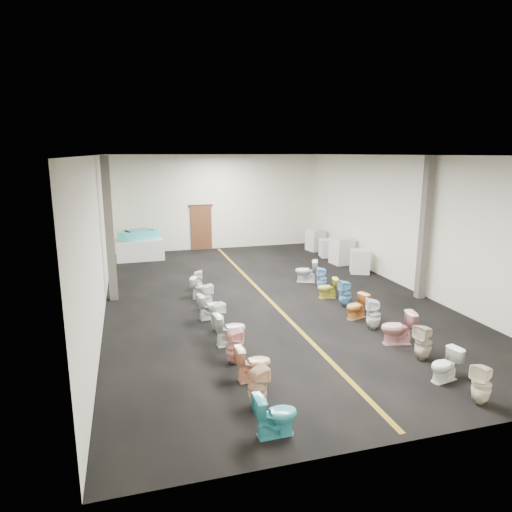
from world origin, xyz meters
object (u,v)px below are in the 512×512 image
object	(u,v)px
toilet_left_7	(207,297)
toilet_left_9	(197,281)
toilet_left_2	(253,363)
appliance_crate_b	(342,251)
display_table	(140,250)
toilet_left_5	(217,317)
toilet_right_2	(423,342)
toilet_right_6	(345,293)
toilet_right_0	(482,384)
toilet_right_8	(322,279)
toilet_left_0	(275,414)
toilet_right_9	(306,271)
appliance_crate_c	(328,248)
appliance_crate_a	(360,261)
toilet_left_3	(233,347)
toilet_right_3	(398,328)
toilet_left_1	(257,387)
bathtub	(139,236)
appliance_crate_d	(315,240)
toilet_right_5	(357,306)
toilet_right_1	(445,365)
toilet_left_8	(202,288)
toilet_left_6	(210,306)
toilet_right_7	(327,288)
toilet_left_4	(230,329)
toilet_right_4	(374,314)

from	to	relation	value
toilet_left_7	toilet_left_9	world-z (taller)	toilet_left_7
toilet_left_2	appliance_crate_b	bearing A→B (deg)	-36.79
display_table	toilet_left_5	xyz separation A→B (m)	(1.67, -9.00, -0.07)
toilet_right_2	toilet_right_6	xyz separation A→B (m)	(-0.01, 3.82, -0.00)
toilet_right_0	toilet_right_8	world-z (taller)	toilet_right_0
toilet_right_0	toilet_left_9	bearing A→B (deg)	-173.63
toilet_left_0	toilet_right_9	distance (m)	9.31
appliance_crate_b	appliance_crate_c	size ratio (longest dim) A/B	1.40
appliance_crate_a	toilet_left_7	xyz separation A→B (m)	(-6.46, -2.58, -0.07)
appliance_crate_a	toilet_right_9	xyz separation A→B (m)	(-2.49, -0.65, -0.05)
toilet_left_3	toilet_right_3	distance (m)	4.09
toilet_right_9	toilet_left_5	bearing A→B (deg)	-24.40
toilet_left_1	toilet_right_8	world-z (taller)	toilet_right_8
appliance_crate_b	toilet_right_2	bearing A→B (deg)	-104.97
bathtub	appliance_crate_d	world-z (taller)	bathtub
toilet_right_5	toilet_left_2	bearing A→B (deg)	-72.14
display_table	toilet_right_6	xyz separation A→B (m)	(5.77, -8.15, -0.03)
toilet_left_9	toilet_right_2	xyz separation A→B (m)	(4.07, -6.68, 0.07)
toilet_right_1	toilet_left_8	bearing A→B (deg)	-161.47
appliance_crate_b	toilet_right_9	size ratio (longest dim) A/B	1.35
toilet_left_2	toilet_left_6	xyz separation A→B (m)	(-0.21, 3.77, -0.01)
toilet_right_6	appliance_crate_d	bearing A→B (deg)	163.72
toilet_right_7	appliance_crate_a	bearing A→B (deg)	146.95
toilet_left_4	toilet_left_3	bearing A→B (deg)	166.39
toilet_right_4	toilet_right_2	bearing A→B (deg)	22.78
appliance_crate_a	toilet_right_4	xyz separation A→B (m)	(-2.50, -5.36, -0.04)
toilet_left_0	toilet_right_6	distance (m)	6.91
toilet_right_4	toilet_right_8	xyz separation A→B (m)	(0.15, 3.67, -0.03)
toilet_right_6	appliance_crate_b	bearing A→B (deg)	155.36
toilet_left_2	toilet_right_9	distance (m)	7.55
appliance_crate_b	toilet_right_9	xyz separation A→B (m)	(-2.49, -2.21, -0.14)
appliance_crate_d	toilet_left_3	bearing A→B (deg)	-121.41
toilet_left_3	toilet_left_4	bearing A→B (deg)	-24.08
toilet_left_8	toilet_right_0	distance (m)	8.63
toilet_right_8	toilet_left_9	bearing A→B (deg)	-85.08
toilet_left_3	toilet_right_9	size ratio (longest dim) A/B	0.97
toilet_right_2	toilet_right_3	bearing A→B (deg)	167.19
toilet_left_9	toilet_right_5	bearing A→B (deg)	-127.55
toilet_left_7	toilet_right_1	world-z (taller)	toilet_left_7
toilet_left_2	toilet_left_3	xyz separation A→B (m)	(-0.21, 0.86, 0.02)
appliance_crate_c	toilet_left_1	distance (m)	12.86
toilet_left_2	toilet_right_2	xyz separation A→B (m)	(3.93, -0.14, 0.04)
toilet_left_7	toilet_left_9	distance (m)	1.95
toilet_left_4	toilet_left_6	distance (m)	1.90
toilet_left_1	toilet_right_2	world-z (taller)	toilet_right_2
toilet_left_3	toilet_right_6	bearing A→B (deg)	-71.57
toilet_right_3	toilet_left_4	bearing A→B (deg)	-93.13
appliance_crate_a	toilet_left_0	size ratio (longest dim) A/B	1.21
toilet_right_0	toilet_right_2	world-z (taller)	toilet_right_2
toilet_right_5	toilet_right_9	bearing A→B (deg)	162.06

